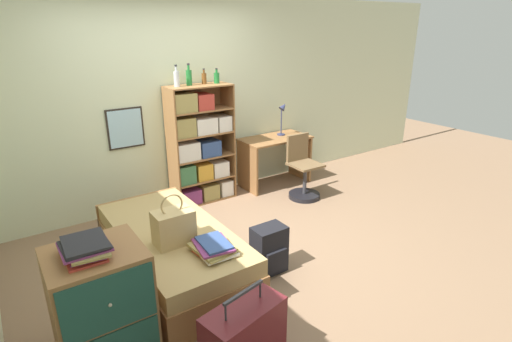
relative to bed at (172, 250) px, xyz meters
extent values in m
plane|color=#84664C|center=(0.62, -0.02, -0.23)|extent=(14.00, 14.00, 0.00)
cube|color=beige|center=(0.62, 1.57, 1.07)|extent=(10.00, 0.06, 2.60)
cube|color=black|center=(0.13, 1.53, 0.85)|extent=(0.43, 0.02, 0.48)
cube|color=#99C1D6|center=(0.13, 1.52, 0.85)|extent=(0.39, 0.01, 0.44)
cube|color=olive|center=(0.00, -0.02, -0.08)|extent=(0.90, 1.87, 0.30)
cube|color=tan|center=(0.00, -0.02, 0.15)|extent=(0.87, 1.84, 0.16)
cube|color=olive|center=(0.00, 0.90, 0.00)|extent=(0.90, 0.04, 0.46)
cube|color=tan|center=(-0.07, -0.27, 0.38)|extent=(0.33, 0.22, 0.30)
torus|color=tan|center=(-0.07, -0.27, 0.59)|extent=(0.20, 0.02, 0.20)
cube|color=#B2382D|center=(0.12, -0.60, 0.24)|extent=(0.28, 0.30, 0.01)
cube|color=silver|center=(0.13, -0.61, 0.26)|extent=(0.30, 0.36, 0.02)
cube|color=#99894C|center=(0.12, -0.60, 0.27)|extent=(0.33, 0.39, 0.01)
cube|color=#99894C|center=(0.11, -0.60, 0.29)|extent=(0.31, 0.35, 0.02)
cube|color=#7A336B|center=(0.12, -0.61, 0.31)|extent=(0.32, 0.37, 0.02)
cube|color=#334C84|center=(0.13, -0.60, 0.33)|extent=(0.24, 0.33, 0.02)
cube|color=#5B191E|center=(-0.09, -1.39, 0.04)|extent=(0.61, 0.38, 0.53)
cylinder|color=#2D2D33|center=(-0.24, -1.42, 0.36)|extent=(0.01, 0.01, 0.12)
cylinder|color=#2D2D33|center=(0.06, -1.36, 0.36)|extent=(0.01, 0.01, 0.12)
cube|color=#2D2D33|center=(-0.09, -1.39, 0.42)|extent=(0.34, 0.09, 0.02)
cube|color=olive|center=(-0.81, -0.73, 0.20)|extent=(0.61, 0.54, 0.86)
cube|color=#1E4C42|center=(-0.81, -1.01, 0.41)|extent=(0.57, 0.01, 0.39)
sphere|color=#B2A893|center=(-0.81, -1.02, 0.41)|extent=(0.02, 0.02, 0.02)
cube|color=#B2382D|center=(-0.87, -0.73, 0.64)|extent=(0.24, 0.37, 0.02)
cube|color=#7A336B|center=(-0.85, -0.73, 0.65)|extent=(0.25, 0.33, 0.01)
cube|color=#B2382D|center=(-0.86, -0.73, 0.66)|extent=(0.22, 0.28, 0.02)
cube|color=#99894C|center=(-0.84, -0.75, 0.68)|extent=(0.26, 0.36, 0.02)
cube|color=#7A336B|center=(-0.86, -0.75, 0.70)|extent=(0.29, 0.29, 0.01)
cube|color=#232328|center=(-0.86, -0.75, 0.71)|extent=(0.28, 0.28, 0.01)
cube|color=#232328|center=(-0.85, -0.74, 0.72)|extent=(0.27, 0.32, 0.02)
cube|color=olive|center=(0.63, 1.34, 0.54)|extent=(0.02, 0.35, 1.54)
cube|color=olive|center=(1.43, 1.34, 0.54)|extent=(0.02, 0.35, 1.54)
cube|color=olive|center=(1.03, 1.52, 0.54)|extent=(0.82, 0.01, 1.54)
cube|color=olive|center=(1.03, 1.34, -0.22)|extent=(0.79, 0.35, 0.02)
cube|color=olive|center=(1.03, 1.34, 0.08)|extent=(0.79, 0.35, 0.02)
cube|color=olive|center=(1.03, 1.34, 0.39)|extent=(0.79, 0.35, 0.02)
cube|color=olive|center=(1.03, 1.34, 0.69)|extent=(0.79, 0.35, 0.02)
cube|color=olive|center=(1.03, 1.34, 1.00)|extent=(0.79, 0.35, 0.02)
cube|color=olive|center=(1.03, 1.34, 1.30)|extent=(0.79, 0.35, 0.02)
cube|color=#7A336B|center=(0.79, 1.32, -0.11)|extent=(0.28, 0.27, 0.19)
cube|color=#99894C|center=(1.08, 1.32, -0.11)|extent=(0.24, 0.27, 0.21)
cube|color=silver|center=(1.32, 1.32, -0.10)|extent=(0.18, 0.27, 0.21)
cube|color=#427A4C|center=(0.75, 1.32, 0.21)|extent=(0.22, 0.27, 0.24)
cube|color=gold|center=(1.00, 1.32, 0.20)|extent=(0.21, 0.27, 0.21)
cube|color=silver|center=(1.24, 1.32, 0.19)|extent=(0.23, 0.27, 0.20)
cube|color=silver|center=(0.79, 1.32, 0.51)|extent=(0.30, 0.27, 0.22)
cube|color=#334C84|center=(1.11, 1.32, 0.50)|extent=(0.28, 0.27, 0.20)
cube|color=#99894C|center=(0.77, 1.32, 0.82)|extent=(0.25, 0.27, 0.23)
cube|color=silver|center=(1.06, 1.32, 0.80)|extent=(0.29, 0.27, 0.20)
cube|color=silver|center=(1.32, 1.32, 0.80)|extent=(0.19, 0.27, 0.19)
cube|color=#99894C|center=(0.79, 1.32, 1.12)|extent=(0.29, 0.27, 0.23)
cube|color=#B2382D|center=(1.06, 1.32, 1.11)|extent=(0.21, 0.27, 0.19)
cylinder|color=#B7BCC1|center=(0.75, 1.36, 1.40)|extent=(0.07, 0.07, 0.18)
cylinder|color=#B7BCC1|center=(0.75, 1.36, 1.52)|extent=(0.03, 0.03, 0.06)
cylinder|color=#232328|center=(0.75, 1.36, 1.56)|extent=(0.03, 0.03, 0.02)
cylinder|color=#1E6B2D|center=(0.93, 1.39, 1.40)|extent=(0.07, 0.07, 0.18)
cylinder|color=#1E6B2D|center=(0.93, 1.39, 1.52)|extent=(0.03, 0.03, 0.06)
cylinder|color=#232328|center=(0.93, 1.39, 1.56)|extent=(0.03, 0.03, 0.02)
cylinder|color=brown|center=(1.13, 1.39, 1.38)|extent=(0.06, 0.06, 0.13)
cylinder|color=brown|center=(1.13, 1.39, 1.46)|extent=(0.02, 0.02, 0.04)
cylinder|color=#232328|center=(1.13, 1.39, 1.49)|extent=(0.03, 0.03, 0.02)
cylinder|color=#1E6B2D|center=(1.30, 1.36, 1.38)|extent=(0.07, 0.07, 0.13)
cylinder|color=#1E6B2D|center=(1.30, 1.36, 1.46)|extent=(0.03, 0.03, 0.04)
cylinder|color=#232328|center=(1.30, 1.36, 1.49)|extent=(0.03, 0.03, 0.01)
cube|color=olive|center=(2.16, 1.25, 0.47)|extent=(1.01, 0.54, 0.02)
cube|color=olive|center=(1.68, 1.25, 0.12)|extent=(0.03, 0.50, 0.69)
cube|color=olive|center=(2.65, 1.25, 0.12)|extent=(0.03, 0.50, 0.69)
cylinder|color=navy|center=(2.32, 1.32, 0.49)|extent=(0.11, 0.11, 0.02)
cylinder|color=navy|center=(2.32, 1.32, 0.69)|extent=(0.02, 0.02, 0.38)
cone|color=navy|center=(2.36, 1.32, 0.90)|extent=(0.14, 0.10, 0.14)
cylinder|color=black|center=(2.19, 0.60, -0.20)|extent=(0.43, 0.43, 0.06)
cylinder|color=#333338|center=(2.19, 0.60, 0.00)|extent=(0.05, 0.05, 0.46)
cube|color=brown|center=(2.19, 0.60, 0.25)|extent=(0.39, 0.39, 0.03)
cube|color=brown|center=(2.19, 0.78, 0.45)|extent=(0.35, 0.04, 0.37)
cube|color=black|center=(0.76, -0.52, 0.01)|extent=(0.31, 0.22, 0.47)
cube|color=black|center=(0.76, -0.64, -0.06)|extent=(0.22, 0.03, 0.21)
camera|label=1|loc=(-1.21, -3.17, 2.01)|focal=28.00mm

